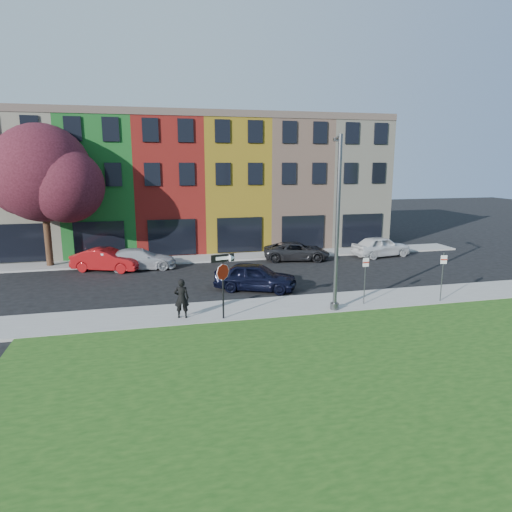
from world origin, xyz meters
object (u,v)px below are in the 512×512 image
object	(u,v)px
stop_sign	(223,273)
man	(182,298)
sedan_near	(255,277)
street_lamp	(337,224)

from	to	relation	value
stop_sign	man	size ratio (longest dim) A/B	1.64
man	sedan_near	distance (m)	5.81
sedan_near	man	bearing A→B (deg)	156.77
stop_sign	man	bearing A→B (deg)	151.58
sedan_near	street_lamp	distance (m)	6.08
stop_sign	sedan_near	world-z (taller)	stop_sign
man	sedan_near	size ratio (longest dim) A/B	0.37
sedan_near	street_lamp	size ratio (longest dim) A/B	0.60
street_lamp	sedan_near	bearing A→B (deg)	141.30
stop_sign	sedan_near	size ratio (longest dim) A/B	0.60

